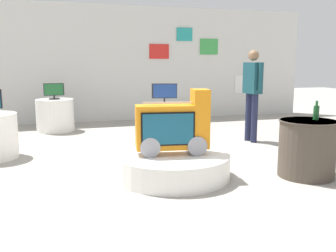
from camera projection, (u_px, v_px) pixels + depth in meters
ground_plane at (154, 172)px, 5.25m from camera, size 30.00×30.00×0.00m
back_wall_display at (106, 64)px, 9.69m from camera, size 11.43×0.13×3.00m
main_display_pedestal at (172, 166)px, 5.00m from camera, size 1.54×1.54×0.32m
novelty_firetruck_tv at (173, 129)px, 4.91m from camera, size 0.99×0.48×0.86m
display_pedestal_center_rear at (164, 122)px, 7.44m from camera, size 0.71×0.71×0.72m
tv_on_center_rear at (165, 92)px, 7.34m from camera, size 0.49×0.19×0.40m
display_pedestal_right_rear at (55, 115)px, 8.38m from camera, size 0.82×0.82×0.72m
tv_on_right_rear at (54, 91)px, 8.28m from camera, size 0.44×0.24×0.36m
side_table_round at (307, 148)px, 5.00m from camera, size 0.77×0.77×0.77m
bottle_on_side_table at (316, 112)px, 4.97m from camera, size 0.08×0.08×0.25m
shopper_browsing_near_truck at (252, 88)px, 7.15m from camera, size 0.24×0.56×1.76m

